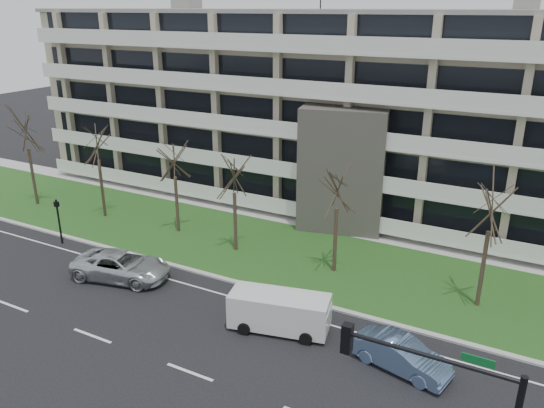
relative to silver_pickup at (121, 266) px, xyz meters
The scene contains 16 objects.
ground 10.41m from the silver_pickup, 30.73° to the right, with size 160.00×160.00×0.00m, color black.
grass_verge 11.81m from the silver_pickup, 40.80° to the left, with size 90.00×10.00×0.06m, color #224E1A.
curb 9.35m from the silver_pickup, 16.83° to the left, with size 90.00×0.35×0.12m, color #B2B2AD.
sidewalk 15.95m from the silver_pickup, 55.95° to the left, with size 90.00×2.00×0.08m, color #B2B2AD.
lane_edge_line 9.03m from the silver_pickup, ahead, with size 90.00×0.12×0.01m, color white.
apartment_building 22.94m from the silver_pickup, 66.01° to the left, with size 60.50×15.10×18.75m.
silver_pickup is the anchor object (origin of this frame).
blue_sedan 17.21m from the silver_pickup, ahead, with size 1.58×4.53×1.49m, color #6886B4.
white_van 10.99m from the silver_pickup, ahead, with size 5.32×2.90×1.96m.
pedestrian_signal 7.56m from the silver_pickup, 165.66° to the left, with size 0.32×0.26×3.24m.
tree_0 17.47m from the silver_pickup, 157.32° to the left, with size 4.25×4.25×8.50m.
tree_1 12.20m from the silver_pickup, 139.67° to the left, with size 4.10×4.10×8.20m.
tree_2 8.96m from the silver_pickup, 100.27° to the left, with size 3.74×3.74×7.48m.
tree_3 9.13m from the silver_pickup, 58.32° to the left, with size 3.67×3.67×7.34m.
tree_4 13.92m from the silver_pickup, 31.82° to the left, with size 3.74×3.74×7.49m.
tree_5 21.35m from the silver_pickup, 19.08° to the left, with size 3.98×3.98×7.97m.
Camera 1 is at (12.53, -15.68, 15.49)m, focal length 35.00 mm.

